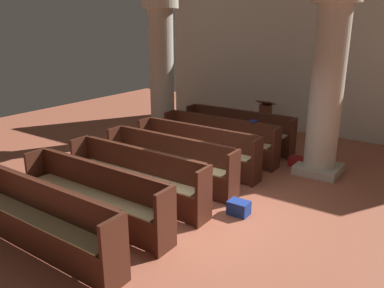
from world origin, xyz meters
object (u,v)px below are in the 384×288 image
(pillar_far_side, at_px, (162,67))
(kneeler_box_blue, at_px, (239,208))
(hymn_book, at_px, (253,121))
(pew_row_4, at_px, (136,175))
(lectern, at_px, (265,122))
(kneeler_box_red, at_px, (297,162))
(pew_row_5, at_px, (94,193))
(pew_row_1, at_px, (219,137))
(pew_row_2, at_px, (196,147))
(pew_row_0, at_px, (238,128))
(pew_row_6, at_px, (41,218))
(pew_row_3, at_px, (169,159))
(pillar_aisle_side, at_px, (328,82))

(pillar_far_side, distance_m, kneeler_box_blue, 5.44)
(hymn_book, bearing_deg, pew_row_4, -104.31)
(lectern, distance_m, kneeler_box_red, 2.46)
(pew_row_5, relative_size, kneeler_box_red, 8.84)
(pew_row_1, distance_m, pillar_far_side, 2.81)
(kneeler_box_red, bearing_deg, pew_row_4, -117.60)
(pew_row_1, bearing_deg, pew_row_2, -90.00)
(pew_row_0, bearing_deg, pew_row_6, -90.00)
(pew_row_3, relative_size, hymn_book, 15.60)
(pew_row_2, height_order, kneeler_box_blue, pew_row_2)
(pew_row_1, height_order, pew_row_4, same)
(pew_row_2, xyz_separation_m, pew_row_6, (0.00, -3.95, 0.00))
(pew_row_4, height_order, kneeler_box_blue, pew_row_4)
(pew_row_0, height_order, kneeler_box_blue, pew_row_0)
(hymn_book, bearing_deg, pew_row_6, -98.92)
(pew_row_2, relative_size, pew_row_4, 1.00)
(pew_row_4, xyz_separation_m, hymn_book, (0.80, 3.15, 0.47))
(pew_row_1, relative_size, pew_row_3, 1.00)
(lectern, bearing_deg, pew_row_0, -97.39)
(pew_row_5, height_order, pew_row_6, same)
(pew_row_2, bearing_deg, pew_row_1, 90.00)
(pillar_far_side, bearing_deg, pew_row_6, -67.76)
(pew_row_4, xyz_separation_m, kneeler_box_red, (1.81, 3.46, -0.42))
(pew_row_2, xyz_separation_m, kneeler_box_red, (1.81, 1.49, -0.42))
(pew_row_1, relative_size, kneeler_box_red, 8.84)
(pew_row_0, bearing_deg, kneeler_box_blue, -61.61)
(pew_row_3, distance_m, pew_row_6, 2.96)
(pew_row_1, bearing_deg, pew_row_0, 90.00)
(pew_row_1, distance_m, lectern, 2.31)
(pillar_aisle_side, xyz_separation_m, hymn_book, (-1.54, -0.18, -1.00))
(pew_row_2, relative_size, hymn_book, 15.60)
(pew_row_4, xyz_separation_m, lectern, (0.17, 5.26, -0.07))
(pew_row_5, bearing_deg, pillar_aisle_side, 61.55)
(pew_row_5, bearing_deg, hymn_book, 79.00)
(pew_row_3, bearing_deg, pew_row_2, 90.00)
(pew_row_6, bearing_deg, pillar_aisle_side, 66.19)
(pillar_far_side, bearing_deg, pew_row_1, -16.36)
(pew_row_6, height_order, kneeler_box_red, pew_row_6)
(pew_row_1, height_order, hymn_book, hymn_book)
(pew_row_2, height_order, hymn_book, hymn_book)
(hymn_book, bearing_deg, pew_row_3, -110.38)
(pew_row_3, height_order, lectern, lectern)
(pillar_aisle_side, bearing_deg, hymn_book, -173.20)
(pew_row_4, height_order, pillar_far_side, pillar_far_side)
(pillar_far_side, xyz_separation_m, kneeler_box_red, (4.10, -0.17, -1.89))
(pew_row_1, distance_m, pillar_aisle_side, 2.79)
(pew_row_6, bearing_deg, pew_row_0, 90.00)
(pew_row_0, height_order, pew_row_5, same)
(pillar_aisle_side, distance_m, pillar_far_side, 4.64)
(pew_row_2, distance_m, hymn_book, 1.50)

